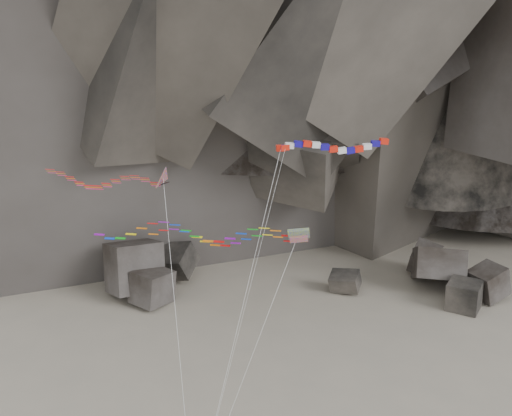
{
  "coord_description": "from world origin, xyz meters",
  "views": [
    {
      "loc": [
        0.82,
        -41.51,
        37.32
      ],
      "look_at": [
        1.07,
        6.0,
        20.8
      ],
      "focal_mm": 45.0,
      "sensor_mm": 36.0,
      "label": 1
    }
  ],
  "objects_px": {
    "delta_kite": "(99,179)",
    "pennant_kite": "(267,220)",
    "parafoil_kite": "(188,233)",
    "banner_kite": "(331,149)"
  },
  "relations": [
    {
      "from": "delta_kite",
      "to": "pennant_kite",
      "type": "relative_size",
      "value": 0.94
    },
    {
      "from": "parafoil_kite",
      "to": "pennant_kite",
      "type": "distance_m",
      "value": 5.7
    },
    {
      "from": "delta_kite",
      "to": "banner_kite",
      "type": "height_order",
      "value": "banner_kite"
    },
    {
      "from": "pennant_kite",
      "to": "delta_kite",
      "type": "bearing_deg",
      "value": 151.66
    },
    {
      "from": "parafoil_kite",
      "to": "pennant_kite",
      "type": "height_order",
      "value": "pennant_kite"
    },
    {
      "from": "delta_kite",
      "to": "parafoil_kite",
      "type": "xyz_separation_m",
      "value": [
        6.84,
        -3.57,
        -2.86
      ]
    },
    {
      "from": "delta_kite",
      "to": "parafoil_kite",
      "type": "height_order",
      "value": "delta_kite"
    },
    {
      "from": "parafoil_kite",
      "to": "banner_kite",
      "type": "bearing_deg",
      "value": 23.12
    },
    {
      "from": "parafoil_kite",
      "to": "pennant_kite",
      "type": "relative_size",
      "value": 0.81
    },
    {
      "from": "delta_kite",
      "to": "pennant_kite",
      "type": "distance_m",
      "value": 12.78
    }
  ]
}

